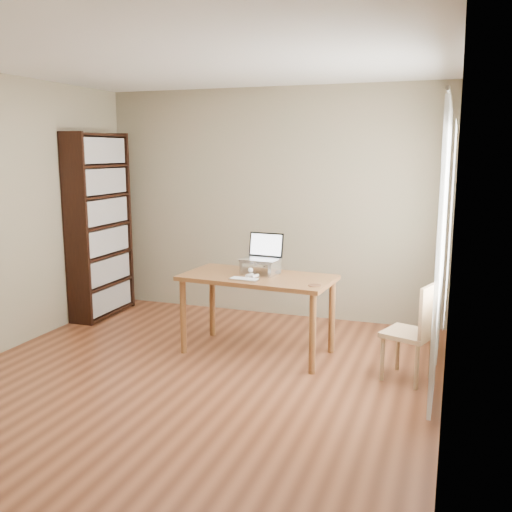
{
  "coord_description": "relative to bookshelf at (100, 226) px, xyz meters",
  "views": [
    {
      "loc": [
        2.01,
        -3.98,
        1.9
      ],
      "look_at": [
        0.3,
        0.9,
        0.94
      ],
      "focal_mm": 40.0,
      "sensor_mm": 36.0,
      "label": 1
    }
  ],
  "objects": [
    {
      "name": "room",
      "position": [
        1.86,
        -1.54,
        0.25
      ],
      "size": [
        4.04,
        4.54,
        2.64
      ],
      "color": "#5B2C18",
      "rests_on": "ground"
    },
    {
      "name": "bookshelf",
      "position": [
        0.0,
        0.0,
        0.0
      ],
      "size": [
        0.3,
        0.9,
        2.1
      ],
      "color": "black",
      "rests_on": "ground"
    },
    {
      "name": "curtains",
      "position": [
        3.75,
        -0.75,
        0.12
      ],
      "size": [
        0.03,
        1.9,
        2.25
      ],
      "color": "white",
      "rests_on": "ground"
    },
    {
      "name": "desk",
      "position": [
        2.14,
        -0.63,
        -0.4
      ],
      "size": [
        1.45,
        0.81,
        0.75
      ],
      "rotation": [
        0.0,
        0.0,
        -0.08
      ],
      "color": "brown",
      "rests_on": "ground"
    },
    {
      "name": "laptop_stand",
      "position": [
        2.14,
        -0.55,
        -0.22
      ],
      "size": [
        0.32,
        0.25,
        0.13
      ],
      "rotation": [
        0.0,
        0.0,
        -0.08
      ],
      "color": "silver",
      "rests_on": "desk"
    },
    {
      "name": "laptop",
      "position": [
        2.14,
        -0.49,
        -0.11
      ],
      "size": [
        0.36,
        0.31,
        0.24
      ],
      "rotation": [
        0.0,
        0.0,
        -0.08
      ],
      "color": "silver",
      "rests_on": "laptop_stand"
    },
    {
      "name": "keyboard",
      "position": [
        2.09,
        -0.85,
        -0.29
      ],
      "size": [
        0.27,
        0.14,
        0.02
      ],
      "rotation": [
        0.0,
        0.0,
        -0.09
      ],
      "color": "silver",
      "rests_on": "desk"
    },
    {
      "name": "coaster",
      "position": [
        2.73,
        -0.84,
        -0.3
      ],
      "size": [
        0.11,
        0.11,
        0.01
      ],
      "primitive_type": "cylinder",
      "color": "brown",
      "rests_on": "desk"
    },
    {
      "name": "cat",
      "position": [
        2.15,
        -0.52,
        -0.23
      ],
      "size": [
        0.25,
        0.48,
        0.16
      ],
      "rotation": [
        0.0,
        0.0,
        -0.26
      ],
      "color": "#4B413B",
      "rests_on": "desk"
    },
    {
      "name": "chair",
      "position": [
        3.6,
        -0.83,
        -0.6
      ],
      "size": [
        0.48,
        0.47,
        0.84
      ],
      "rotation": [
        0.0,
        0.0,
        -0.33
      ],
      "color": "#A9795C",
      "rests_on": "ground"
    }
  ]
}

